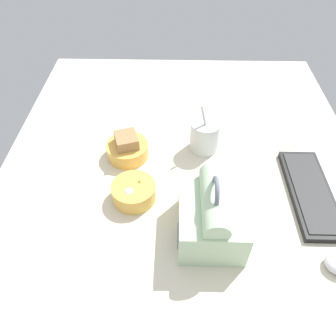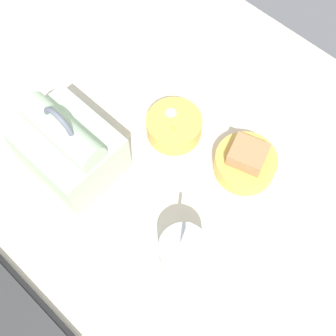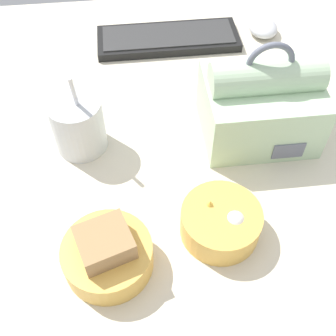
# 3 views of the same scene
# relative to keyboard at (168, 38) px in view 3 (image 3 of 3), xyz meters

# --- Properties ---
(desk_surface) EXTENTS (1.40, 1.10, 0.02)m
(desk_surface) POSITION_rel_keyboard_xyz_m (-0.06, -0.35, -0.02)
(desk_surface) COLOR beige
(desk_surface) RESTS_ON ground
(keyboard) EXTENTS (0.31, 0.11, 0.02)m
(keyboard) POSITION_rel_keyboard_xyz_m (0.00, 0.00, 0.00)
(keyboard) COLOR black
(keyboard) RESTS_ON desk_surface
(lunch_bag) EXTENTS (0.19, 0.16, 0.19)m
(lunch_bag) POSITION_rel_keyboard_xyz_m (0.13, -0.29, 0.06)
(lunch_bag) COLOR #B7D6AD
(lunch_bag) RESTS_ON desk_surface
(soup_cup) EXTENTS (0.09, 0.09, 0.17)m
(soup_cup) POSITION_rel_keyboard_xyz_m (-0.19, -0.29, 0.04)
(soup_cup) COLOR silver
(soup_cup) RESTS_ON desk_surface
(bento_bowl_sandwich) EXTENTS (0.13, 0.13, 0.08)m
(bento_bowl_sandwich) POSITION_rel_keyboard_xyz_m (-0.15, -0.52, 0.02)
(bento_bowl_sandwich) COLOR #EAB24C
(bento_bowl_sandwich) RESTS_ON desk_surface
(bento_bowl_snacks) EXTENTS (0.12, 0.12, 0.06)m
(bento_bowl_snacks) POSITION_rel_keyboard_xyz_m (0.02, -0.49, 0.02)
(bento_bowl_snacks) COLOR #EAB24C
(bento_bowl_snacks) RESTS_ON desk_surface
(computer_mouse) EXTENTS (0.06, 0.08, 0.03)m
(computer_mouse) POSITION_rel_keyboard_xyz_m (0.22, 0.01, 0.01)
(computer_mouse) COLOR silver
(computer_mouse) RESTS_ON desk_surface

